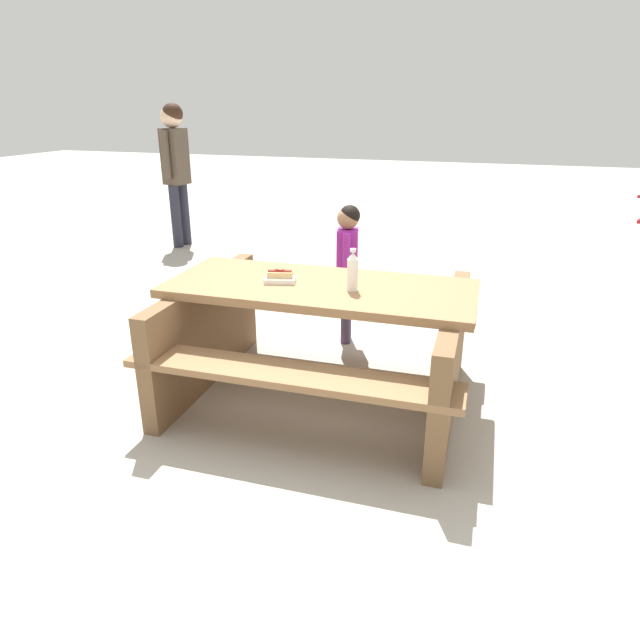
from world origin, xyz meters
name	(u,v)px	position (x,y,z in m)	size (l,w,h in m)	color
ground_plane	(320,397)	(0.00, 0.00, 0.00)	(30.00, 30.00, 0.00)	#ADA599
picnic_table	(320,332)	(0.00, 0.00, 0.44)	(1.83, 1.43, 0.75)	olive
soda_bottle	(353,272)	(-0.21, 0.06, 0.86)	(0.06, 0.06, 0.24)	silver
hotdog_tray	(280,277)	(0.24, 0.04, 0.78)	(0.20, 0.15, 0.08)	white
child_in_coat	(348,257)	(0.09, -0.93, 0.68)	(0.18, 0.26, 1.06)	#3F334C
bystander_adult	(175,157)	(2.93, -3.26, 1.11)	(0.28, 0.42, 1.73)	#262633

